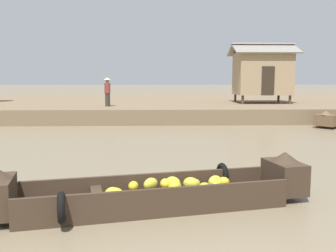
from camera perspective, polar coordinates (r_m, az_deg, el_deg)
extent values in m
plane|color=#7A6B51|center=(12.18, -0.03, -4.11)|extent=(300.00, 300.00, 0.00)
cube|color=#756047|center=(29.14, -1.14, 3.27)|extent=(160.00, 20.00, 0.82)
cube|color=#3D2D21|center=(7.11, -2.20, -11.89)|extent=(4.96, 2.11, 0.12)
cube|color=#3D2D21|center=(7.51, -3.03, -8.75)|extent=(4.74, 1.09, 0.40)
cube|color=#3D2D21|center=(6.54, -1.26, -11.17)|extent=(4.74, 1.09, 0.40)
cube|color=#3D2D21|center=(7.98, 17.29, -7.35)|extent=(0.75, 1.05, 0.61)
cone|color=#3D2D21|center=(7.89, 17.40, -4.49)|extent=(0.67, 0.67, 0.20)
cube|color=#3D2D21|center=(6.89, -10.77, -10.16)|extent=(0.41, 1.02, 0.05)
torus|color=black|center=(8.07, 8.28, -7.40)|extent=(0.23, 0.53, 0.52)
torus|color=black|center=(6.28, -15.93, -11.87)|extent=(0.23, 0.53, 0.52)
ellipsoid|color=yellow|center=(7.67, 8.45, -8.40)|extent=(0.33, 0.32, 0.19)
ellipsoid|color=yellow|center=(7.26, -5.30, -9.10)|extent=(0.23, 0.28, 0.19)
ellipsoid|color=gold|center=(7.03, 5.60, -9.50)|extent=(0.36, 0.36, 0.24)
ellipsoid|color=yellow|center=(7.27, -0.42, -8.78)|extent=(0.21, 0.25, 0.20)
ellipsoid|color=yellow|center=(7.60, 7.19, -8.44)|extent=(0.38, 0.36, 0.26)
ellipsoid|color=yellow|center=(7.09, -2.67, -8.80)|extent=(0.36, 0.38, 0.23)
ellipsoid|color=gold|center=(7.17, 3.50, -8.74)|extent=(0.38, 0.36, 0.24)
ellipsoid|color=yellow|center=(6.61, -7.99, -10.74)|extent=(0.30, 0.19, 0.27)
ellipsoid|color=yellow|center=(6.90, 1.01, -9.28)|extent=(0.31, 0.35, 0.28)
ellipsoid|color=yellow|center=(7.47, 4.00, -8.75)|extent=(0.26, 0.23, 0.20)
ellipsoid|color=yellow|center=(6.71, -8.14, -10.18)|extent=(0.38, 0.29, 0.22)
ellipsoid|color=yellow|center=(6.68, -8.48, -10.34)|extent=(0.34, 0.31, 0.27)
ellipsoid|color=yellow|center=(7.38, 7.54, -8.90)|extent=(0.33, 0.34, 0.21)
ellipsoid|color=yellow|center=(7.36, 0.76, -8.59)|extent=(0.40, 0.42, 0.23)
cube|color=brown|center=(21.52, 23.61, 0.99)|extent=(2.42, 2.02, 0.34)
cube|color=brown|center=(19.67, 22.83, 0.80)|extent=(1.02, 1.08, 0.55)
cone|color=brown|center=(19.64, 22.88, 1.88)|extent=(0.79, 0.79, 0.20)
cylinder|color=#4C3826|center=(24.03, 11.31, 3.95)|extent=(0.16, 0.16, 0.55)
cylinder|color=#4C3826|center=(24.89, 18.08, 3.84)|extent=(0.16, 0.16, 0.55)
cylinder|color=#4C3826|center=(26.19, 10.20, 4.23)|extent=(0.16, 0.16, 0.55)
cylinder|color=#4C3826|center=(26.98, 16.48, 4.13)|extent=(0.16, 0.16, 0.55)
cube|color=#9E8460|center=(25.45, 14.16, 7.74)|extent=(3.41, 2.62, 2.73)
cube|color=#2D2319|center=(24.17, 15.00, 6.65)|extent=(0.80, 0.04, 1.80)
cube|color=gray|center=(24.90, 14.69, 11.40)|extent=(4.11, 1.81, 0.76)
cube|color=gray|center=(26.15, 13.86, 11.21)|extent=(4.11, 1.81, 0.76)
cylinder|color=#332D28|center=(21.91, -9.18, 3.96)|extent=(0.28, 0.28, 0.75)
cylinder|color=brown|center=(21.89, -9.22, 5.72)|extent=(0.34, 0.34, 0.60)
sphere|color=#9E7556|center=(21.88, -9.24, 6.82)|extent=(0.22, 0.22, 0.22)
cone|color=tan|center=(21.88, -9.25, 7.14)|extent=(0.44, 0.44, 0.14)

